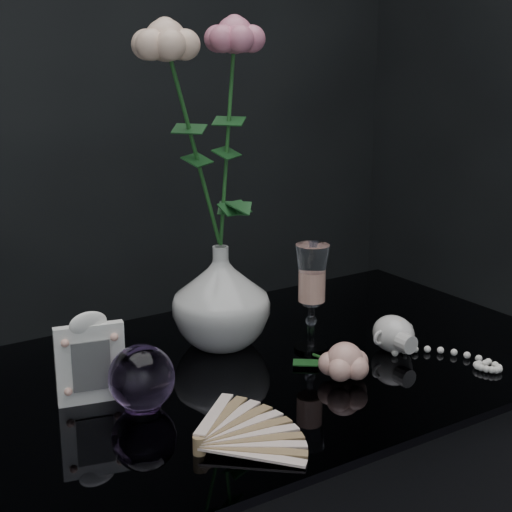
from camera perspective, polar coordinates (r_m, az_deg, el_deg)
vase at (r=1.24m, az=-2.55°, el=-2.95°), size 0.20×0.20×0.16m
wine_glass at (r=1.22m, az=4.06°, el=-3.07°), size 0.05×0.05×0.17m
picture_frame at (r=1.07m, az=-11.98°, el=-7.22°), size 0.11×0.09×0.13m
paperweight at (r=1.05m, az=-8.32°, el=-8.74°), size 0.09×0.09×0.09m
paper_fan at (r=0.95m, az=-4.15°, el=-13.46°), size 0.31×0.28×0.03m
loose_rose at (r=1.14m, az=6.47°, el=-7.61°), size 0.13×0.17×0.06m
pearl_jar at (r=1.25m, az=9.98°, el=-5.49°), size 0.20×0.21×0.06m
roses at (r=1.17m, az=-3.48°, el=9.79°), size 0.21×0.12×0.39m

